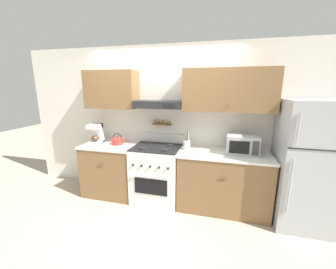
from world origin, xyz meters
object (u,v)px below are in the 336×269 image
object	(u,v)px
tea_kettle	(118,140)
refrigerator	(304,164)
utensil_crock	(187,145)
stove_range	(157,173)
microwave	(242,144)
coffee_maker	(97,133)

from	to	relation	value
tea_kettle	refrigerator	bearing A→B (deg)	-1.95
utensil_crock	tea_kettle	bearing A→B (deg)	-180.00
stove_range	tea_kettle	bearing A→B (deg)	177.13
tea_kettle	microwave	bearing A→B (deg)	0.51
refrigerator	stove_range	bearing A→B (deg)	178.37
refrigerator	microwave	bearing A→B (deg)	171.85
stove_range	utensil_crock	distance (m)	0.71
stove_range	microwave	distance (m)	1.43
coffee_maker	utensil_crock	bearing A→B (deg)	-1.21
tea_kettle	utensil_crock	distance (m)	1.20
tea_kettle	utensil_crock	bearing A→B (deg)	0.00
microwave	utensil_crock	world-z (taller)	utensil_crock
refrigerator	utensil_crock	xyz separation A→B (m)	(-1.62, 0.10, 0.12)
coffee_maker	microwave	bearing A→B (deg)	-0.38
utensil_crock	refrigerator	bearing A→B (deg)	-3.39
stove_range	refrigerator	bearing A→B (deg)	-1.63
refrigerator	microwave	distance (m)	0.82
refrigerator	utensil_crock	bearing A→B (deg)	176.61
refrigerator	microwave	world-z (taller)	refrigerator
refrigerator	coffee_maker	bearing A→B (deg)	177.70
refrigerator	microwave	xyz separation A→B (m)	(-0.79, 0.11, 0.19)
stove_range	coffee_maker	xyz separation A→B (m)	(-1.14, 0.07, 0.61)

